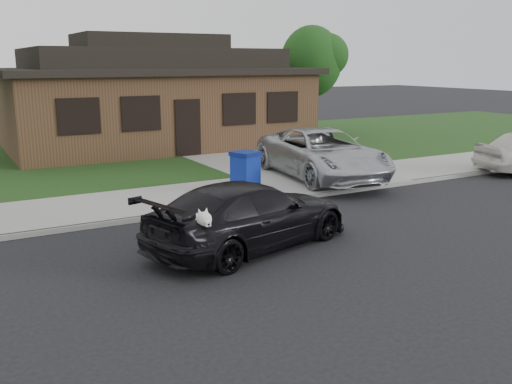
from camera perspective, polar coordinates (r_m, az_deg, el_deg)
ground at (r=10.65m, az=-3.94°, el=-7.23°), size 120.00×120.00×0.00m
sidewalk at (r=15.12m, az=-12.06°, el=-1.14°), size 60.00×3.00×0.12m
curb at (r=13.74m, az=-10.20°, el=-2.49°), size 60.00×0.12×0.12m
lawn at (r=22.75m, az=-18.09°, el=3.20°), size 60.00×13.00×0.13m
driveway at (r=21.93m, az=-0.92°, el=3.51°), size 4.50×13.00×0.14m
sedan at (r=11.38m, az=-0.66°, el=-2.32°), size 4.95×3.05×1.34m
minivan at (r=17.75m, az=6.64°, el=3.85°), size 3.12×5.64×1.49m
recycling_bin at (r=15.88m, az=-1.06°, el=2.11°), size 0.86×0.86×1.11m
house at (r=25.47m, az=-10.38°, el=9.29°), size 12.60×8.60×4.65m
tree_1 at (r=28.60m, az=5.91°, el=12.98°), size 3.15×3.00×5.25m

